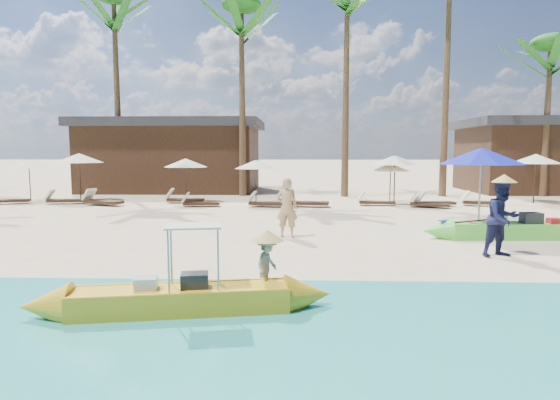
{
  "coord_description": "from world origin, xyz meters",
  "views": [
    {
      "loc": [
        -0.43,
        -11.07,
        2.43
      ],
      "look_at": [
        -0.89,
        2.0,
        1.06
      ],
      "focal_mm": 30.0,
      "sensor_mm": 36.0,
      "label": 1
    }
  ],
  "objects_px": {
    "yellow_canoe": "(181,299)",
    "tourist": "(287,208)",
    "green_canoe": "(514,230)",
    "blue_umbrella": "(481,156)"
  },
  "relations": [
    {
      "from": "yellow_canoe",
      "to": "tourist",
      "type": "height_order",
      "value": "tourist"
    },
    {
      "from": "green_canoe",
      "to": "blue_umbrella",
      "type": "xyz_separation_m",
      "value": [
        -0.79,
        0.54,
        2.04
      ]
    },
    {
      "from": "green_canoe",
      "to": "blue_umbrella",
      "type": "bearing_deg",
      "value": 143.61
    },
    {
      "from": "yellow_canoe",
      "to": "blue_umbrella",
      "type": "distance_m",
      "value": 10.0
    },
    {
      "from": "green_canoe",
      "to": "tourist",
      "type": "relative_size",
      "value": 3.4
    },
    {
      "from": "yellow_canoe",
      "to": "tourist",
      "type": "distance_m",
      "value": 6.45
    },
    {
      "from": "blue_umbrella",
      "to": "green_canoe",
      "type": "bearing_deg",
      "value": -34.21
    },
    {
      "from": "yellow_canoe",
      "to": "blue_umbrella",
      "type": "xyz_separation_m",
      "value": [
        7.01,
        6.83,
        2.07
      ]
    },
    {
      "from": "tourist",
      "to": "blue_umbrella",
      "type": "height_order",
      "value": "blue_umbrella"
    },
    {
      "from": "yellow_canoe",
      "to": "blue_umbrella",
      "type": "bearing_deg",
      "value": 34.26
    }
  ]
}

